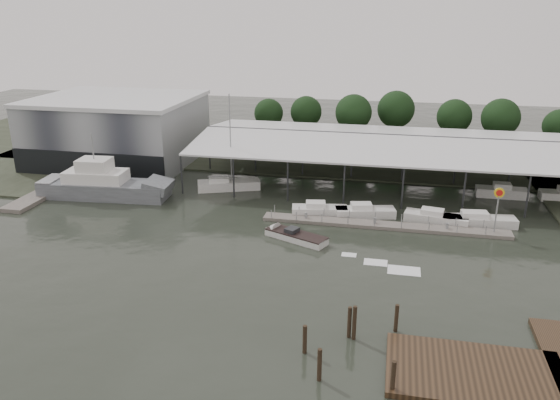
% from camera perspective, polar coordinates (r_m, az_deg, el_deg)
% --- Properties ---
extents(ground, '(200.00, 200.00, 0.00)m').
position_cam_1_polar(ground, '(56.81, -4.93, -5.39)').
color(ground, '#262C24').
rests_on(ground, ground).
extents(land_strip_far, '(140.00, 30.00, 0.30)m').
position_cam_1_polar(land_strip_far, '(95.50, 2.30, 5.11)').
color(land_strip_far, '#3B4231').
rests_on(land_strip_far, ground).
extents(land_strip_west, '(20.00, 40.00, 0.30)m').
position_cam_1_polar(land_strip_west, '(99.51, -22.39, 4.23)').
color(land_strip_west, '#3B4231').
rests_on(land_strip_west, ground).
extents(storage_warehouse, '(24.50, 20.50, 10.50)m').
position_cam_1_polar(storage_warehouse, '(92.14, -16.57, 7.09)').
color(storage_warehouse, gray).
rests_on(storage_warehouse, ground).
extents(covered_boat_shed, '(58.24, 24.00, 6.96)m').
position_cam_1_polar(covered_boat_shed, '(79.24, 12.87, 6.11)').
color(covered_boat_shed, silver).
rests_on(covered_boat_shed, ground).
extents(trawler_dock, '(3.00, 18.00, 0.50)m').
position_cam_1_polar(trawler_dock, '(81.30, -22.67, 1.09)').
color(trawler_dock, slate).
rests_on(trawler_dock, ground).
extents(floating_dock, '(28.00, 2.00, 1.40)m').
position_cam_1_polar(floating_dock, '(63.77, 10.75, -2.62)').
color(floating_dock, slate).
rests_on(floating_dock, ground).
extents(shell_fuel_sign, '(1.10, 0.18, 5.55)m').
position_cam_1_polar(shell_fuel_sign, '(63.55, 21.82, -0.21)').
color(shell_fuel_sign, gray).
rests_on(shell_fuel_sign, ground).
extents(boardwalk_platform, '(15.00, 12.00, 0.50)m').
position_cam_1_polar(boardwalk_platform, '(42.39, 23.15, -16.23)').
color(boardwalk_platform, '#3E2A19').
rests_on(boardwalk_platform, ground).
extents(grey_trawler, '(17.80, 5.92, 8.84)m').
position_cam_1_polar(grey_trawler, '(75.71, -17.81, 1.45)').
color(grey_trawler, slate).
rests_on(grey_trawler, ground).
extents(white_sailboat, '(8.87, 5.45, 13.34)m').
position_cam_1_polar(white_sailboat, '(75.79, -5.49, 1.61)').
color(white_sailboat, white).
rests_on(white_sailboat, ground).
extents(speedboat_underway, '(17.69, 9.02, 2.00)m').
position_cam_1_polar(speedboat_underway, '(59.55, 1.19, -3.69)').
color(speedboat_underway, white).
rests_on(speedboat_underway, ground).
extents(moored_cruiser_0, '(6.94, 3.30, 1.70)m').
position_cam_1_polar(moored_cruiser_0, '(66.27, 4.10, -1.06)').
color(moored_cruiser_0, white).
rests_on(moored_cruiser_0, ground).
extents(moored_cruiser_1, '(7.40, 3.72, 1.70)m').
position_cam_1_polar(moored_cruiser_1, '(66.40, 8.83, -1.21)').
color(moored_cruiser_1, white).
rests_on(moored_cruiser_1, ground).
extents(moored_cruiser_2, '(7.53, 3.47, 1.70)m').
position_cam_1_polar(moored_cruiser_2, '(66.31, 15.95, -1.79)').
color(moored_cruiser_2, white).
rests_on(moored_cruiser_2, ground).
extents(moored_cruiser_3, '(8.58, 3.11, 1.70)m').
position_cam_1_polar(moored_cruiser_3, '(66.99, 19.97, -2.02)').
color(moored_cruiser_3, white).
rests_on(moored_cruiser_3, ground).
extents(mooring_pilings, '(6.79, 7.83, 3.43)m').
position_cam_1_polar(mooring_pilings, '(41.10, 7.65, -14.56)').
color(mooring_pilings, '#332819').
rests_on(mooring_pilings, ground).
extents(horizon_tree_line, '(67.72, 10.08, 9.90)m').
position_cam_1_polar(horizon_tree_line, '(99.30, 15.79, 8.39)').
color(horizon_tree_line, black).
rests_on(horizon_tree_line, ground).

